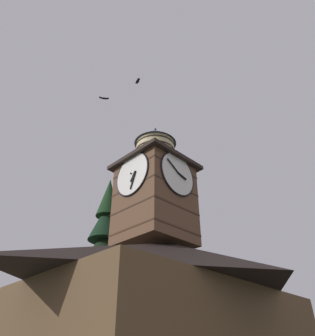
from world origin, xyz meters
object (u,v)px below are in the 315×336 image
at_px(clock_tower, 155,189).
at_px(moon, 66,287).
at_px(building_main, 168,313).
at_px(flying_bird_high, 138,81).
at_px(flying_bird_low, 104,98).
at_px(pine_tree_behind, 101,289).

relative_size(clock_tower, moon, 4.52).
xyz_separation_m(building_main, flying_bird_high, (0.84, -2.24, 17.47)).
height_order(moon, flying_bird_low, flying_bird_low).
bearing_deg(flying_bird_low, flying_bird_high, 177.79).
height_order(building_main, moon, moon).
bearing_deg(flying_bird_low, moon, -118.45).
bearing_deg(pine_tree_behind, flying_bird_low, 47.08).
xyz_separation_m(pine_tree_behind, flying_bird_high, (1.90, 5.26, 15.16)).
relative_size(pine_tree_behind, moon, 7.72).
distance_m(building_main, flying_bird_high, 17.64).
bearing_deg(building_main, moon, -113.09).
xyz_separation_m(building_main, pine_tree_behind, (-1.06, -7.50, 2.31)).
distance_m(moon, flying_bird_high, 46.00).
bearing_deg(flying_bird_high, pine_tree_behind, -109.86).
relative_size(building_main, flying_bird_low, 22.55).
xyz_separation_m(building_main, flying_bird_low, (3.73, -2.35, 13.73)).
bearing_deg(flying_bird_low, building_main, 147.79).
bearing_deg(moon, building_main, 66.91).
bearing_deg(moon, flying_bird_high, 64.83).
relative_size(building_main, moon, 7.34).
height_order(building_main, flying_bird_low, flying_bird_low).
bearing_deg(clock_tower, pine_tree_behind, -99.52).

